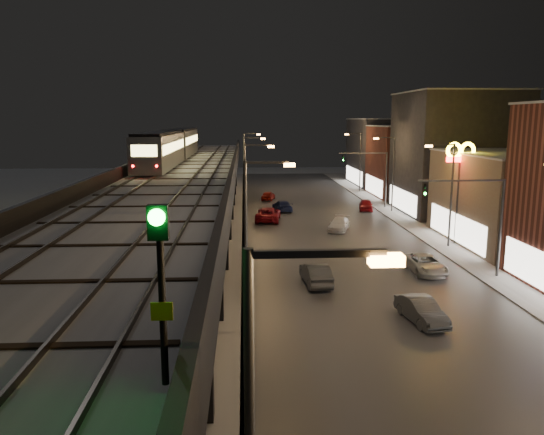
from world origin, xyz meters
name	(u,v)px	position (x,y,z in m)	size (l,w,h in m)	color
road_surface	(333,238)	(7.50, 35.00, 0.03)	(17.00, 120.00, 0.06)	#46474D
sidewalk_right	(437,237)	(17.50, 35.00, 0.07)	(4.00, 120.00, 0.14)	#9FA1A8
under_viaduct_pavement	(188,240)	(-6.00, 35.00, 0.03)	(11.00, 120.00, 0.06)	#9FA1A8
elevated_viaduct	(182,184)	(-6.00, 31.84, 5.62)	(9.00, 100.00, 6.30)	black
viaduct_trackbed	(182,175)	(-6.01, 31.97, 6.39)	(8.40, 100.00, 0.32)	#B2B7C1
viaduct_parapet_streetside	(233,169)	(-1.65, 32.00, 6.85)	(0.30, 100.00, 1.10)	black
viaduct_parapet_far	(130,169)	(-10.35, 32.00, 6.85)	(0.30, 100.00, 1.10)	black
building_c	(524,199)	(23.99, 32.00, 4.08)	(12.20, 15.20, 8.16)	#706051
building_d	(455,153)	(23.99, 48.00, 7.08)	(12.20, 13.20, 14.16)	#2E2D34
building_e	(416,161)	(23.99, 62.00, 5.08)	(12.20, 12.20, 10.16)	brown
building_f	(390,152)	(23.99, 76.00, 5.58)	(12.20, 16.20, 11.16)	#2F3036
streetlight_left_1	(251,235)	(-0.43, 13.00, 5.24)	(2.57, 0.28, 9.00)	#38383A
streetlight_left_2	(248,189)	(-0.43, 31.00, 5.24)	(2.57, 0.28, 9.00)	#38383A
streetlight_right_2	(449,188)	(16.73, 31.00, 5.24)	(2.56, 0.28, 9.00)	#38383A
streetlight_left_3	(247,169)	(-0.43, 49.00, 5.24)	(2.57, 0.28, 9.00)	#38383A
streetlight_right_3	(391,169)	(16.73, 49.00, 5.24)	(2.56, 0.28, 9.00)	#38383A
streetlight_left_4	(246,158)	(-0.43, 67.00, 5.24)	(2.57, 0.28, 9.00)	#38383A
streetlight_right_4	(359,158)	(16.73, 67.00, 5.24)	(2.56, 0.28, 9.00)	#38383A
traffic_light_rig_a	(485,215)	(15.84, 22.00, 4.50)	(6.10, 0.34, 7.00)	#38383A
traffic_light_rig_b	(377,172)	(15.84, 52.00, 4.50)	(6.10, 0.34, 7.00)	#38383A
subway_train	(172,145)	(-8.50, 45.52, 8.23)	(2.72, 33.47, 3.25)	gray
rail_signal	(160,260)	(-2.10, -4.85, 8.79)	(0.35, 0.43, 3.06)	black
car_near_white	(316,275)	(4.01, 20.98, 0.72)	(1.53, 4.38, 1.44)	#43474B
car_mid_silver	(268,215)	(1.86, 43.80, 0.75)	(2.50, 5.42, 1.51)	maroon
car_mid_dark	(282,206)	(3.87, 49.99, 0.65)	(1.81, 4.45, 1.29)	#171F4C
car_far_white	(268,196)	(2.55, 59.05, 0.62)	(1.47, 3.65, 1.24)	maroon
car_onc_silver	(421,311)	(8.86, 13.95, 0.67)	(1.41, 4.05, 1.33)	#444950
car_onc_dark	(426,265)	(12.31, 23.28, 0.65)	(2.15, 4.67, 1.30)	silver
car_onc_white	(339,225)	(8.71, 38.43, 0.63)	(1.76, 4.33, 1.26)	white
car_onc_red	(366,205)	(14.09, 49.98, 0.67)	(1.59, 3.94, 1.34)	maroon
sign_mcdonalds	(460,163)	(18.00, 32.01, 7.24)	(2.70, 0.54, 9.07)	#38383A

